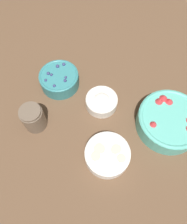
# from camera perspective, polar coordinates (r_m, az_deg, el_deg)

# --- Properties ---
(ground_plane) EXTENTS (4.00, 4.00, 0.00)m
(ground_plane) POSITION_cam_1_polar(r_m,az_deg,el_deg) (0.83, 7.20, -0.97)
(ground_plane) COLOR brown
(bowl_strawberries) EXTENTS (0.23, 0.23, 0.09)m
(bowl_strawberries) POSITION_cam_1_polar(r_m,az_deg,el_deg) (0.81, 19.29, -2.11)
(bowl_strawberries) COLOR #56B7A8
(bowl_strawberries) RESTS_ON ground_plane
(bowl_blueberries) EXTENTS (0.15, 0.15, 0.07)m
(bowl_blueberries) POSITION_cam_1_polar(r_m,az_deg,el_deg) (0.88, -8.93, 8.55)
(bowl_blueberries) COLOR teal
(bowl_blueberries) RESTS_ON ground_plane
(bowl_bananas) EXTENTS (0.15, 0.15, 0.05)m
(bowl_bananas) POSITION_cam_1_polar(r_m,az_deg,el_deg) (0.74, 3.64, -11.02)
(bowl_bananas) COLOR white
(bowl_bananas) RESTS_ON ground_plane
(bowl_cream) EXTENTS (0.12, 0.12, 0.05)m
(bowl_cream) POSITION_cam_1_polar(r_m,az_deg,el_deg) (0.82, 2.12, 2.84)
(bowl_cream) COLOR silver
(bowl_cream) RESTS_ON ground_plane
(jar_chocolate) EXTENTS (0.08, 0.08, 0.10)m
(jar_chocolate) POSITION_cam_1_polar(r_m,az_deg,el_deg) (0.79, -15.39, -1.59)
(jar_chocolate) COLOR brown
(jar_chocolate) RESTS_ON ground_plane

